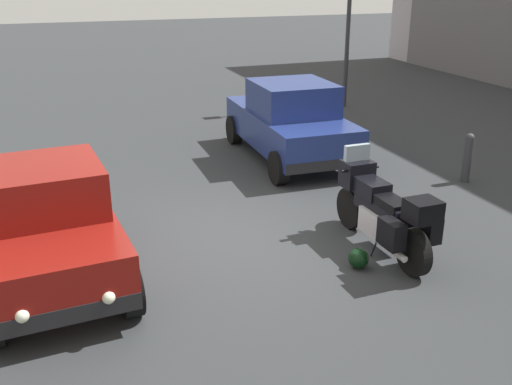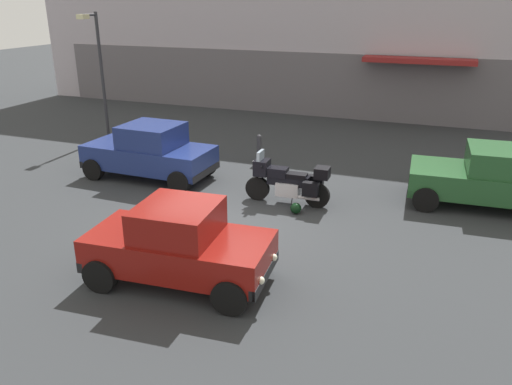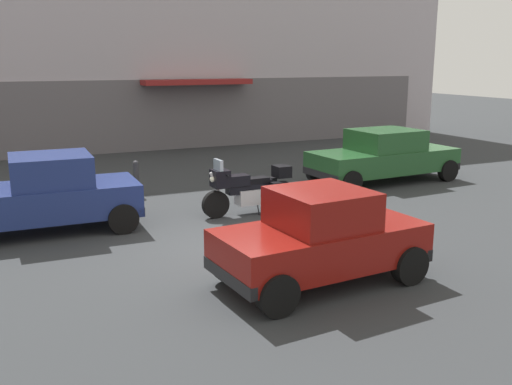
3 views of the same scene
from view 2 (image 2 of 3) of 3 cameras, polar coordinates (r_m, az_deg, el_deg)
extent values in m
plane|color=#2D3033|center=(11.89, -4.29, -4.08)|extent=(80.00, 80.00, 0.00)
cube|color=#625C62|center=(23.09, 9.29, 11.73)|extent=(28.30, 0.12, 2.80)
cube|color=maroon|center=(22.06, 17.88, 14.00)|extent=(4.40, 1.10, 0.20)
cylinder|color=black|center=(13.42, 0.17, 0.48)|extent=(0.64, 0.16, 0.64)
cylinder|color=black|center=(13.01, 6.92, -0.36)|extent=(0.64, 0.16, 0.64)
cylinder|color=#B7B7BC|center=(13.27, 0.26, 2.21)|extent=(0.33, 0.08, 0.68)
cube|color=#B7B7BC|center=(13.15, 3.67, 0.46)|extent=(0.61, 0.42, 0.36)
cube|color=black|center=(13.07, 3.70, 1.44)|extent=(1.11, 0.31, 0.28)
cube|color=black|center=(13.09, 2.45, 2.33)|extent=(0.53, 0.35, 0.24)
cube|color=black|center=(12.97, 4.56, 1.92)|extent=(0.57, 0.31, 0.12)
cube|color=black|center=(13.19, 0.67, 2.86)|extent=(0.37, 0.45, 0.40)
cube|color=#8C9EAD|center=(13.11, 0.51, 4.13)|extent=(0.09, 0.40, 0.28)
sphere|color=#EAEACC|center=(13.24, -0.07, 2.95)|extent=(0.14, 0.14, 0.14)
cylinder|color=black|center=(13.13, 1.00, 3.24)|extent=(0.06, 0.62, 0.04)
cylinder|color=#B7B7BC|center=(12.87, 5.98, -0.65)|extent=(0.55, 0.10, 0.09)
cube|color=black|center=(12.69, 6.16, 0.37)|extent=(0.41, 0.21, 0.36)
cube|color=black|center=(13.20, 6.74, 1.18)|extent=(0.41, 0.21, 0.36)
cube|color=black|center=(12.78, 7.48, 2.22)|extent=(0.37, 0.41, 0.28)
cylinder|color=black|center=(13.05, 4.06, -0.99)|extent=(0.03, 0.13, 0.29)
sphere|color=black|center=(12.66, 4.50, -1.77)|extent=(0.28, 0.28, 0.28)
cube|color=navy|center=(15.31, -11.94, 3.98)|extent=(3.84, 1.72, 0.68)
cube|color=navy|center=(15.05, -11.65, 6.33)|extent=(1.63, 1.54, 0.64)
cube|color=#8C9EAD|center=(15.48, -13.99, 6.54)|extent=(0.09, 1.39, 0.54)
cube|color=#8C9EAD|center=(14.66, -9.19, 6.10)|extent=(0.09, 1.39, 0.51)
cube|color=black|center=(16.46, -17.26, 3.80)|extent=(0.16, 1.64, 0.20)
cube|color=black|center=(14.46, -5.76, 2.33)|extent=(0.16, 1.64, 0.20)
cylinder|color=black|center=(15.68, -17.84, 2.50)|extent=(0.64, 0.23, 0.64)
cylinder|color=black|center=(16.83, -14.51, 4.10)|extent=(0.64, 0.23, 0.64)
cylinder|color=black|center=(14.04, -8.67, 1.18)|extent=(0.64, 0.23, 0.64)
cylinder|color=black|center=(15.32, -5.71, 3.02)|extent=(0.64, 0.23, 0.64)
sphere|color=silver|center=(16.13, -18.43, 3.77)|extent=(0.14, 0.14, 0.14)
sphere|color=silver|center=(16.79, -16.48, 4.65)|extent=(0.14, 0.14, 0.14)
cube|color=#235128|center=(14.24, 25.95, 0.87)|extent=(4.59, 2.01, 0.64)
cube|color=#235128|center=(14.07, 26.55, 3.22)|extent=(1.99, 1.72, 0.60)
cube|color=#8C9EAD|center=(13.95, 22.92, 3.66)|extent=(0.14, 1.50, 0.48)
cube|color=black|center=(14.13, 17.02, 1.03)|extent=(0.22, 1.76, 0.20)
cylinder|color=black|center=(14.96, 18.61, 1.55)|extent=(0.65, 0.26, 0.64)
cylinder|color=black|center=(13.38, 18.56, -0.73)|extent=(0.65, 0.26, 0.64)
cube|color=maroon|center=(9.58, -8.61, -6.51)|extent=(3.51, 1.82, 0.64)
cube|color=maroon|center=(9.32, -8.82, -3.12)|extent=(1.51, 1.54, 0.60)
cube|color=#8C9EAD|center=(9.07, -5.09, -3.63)|extent=(0.16, 1.33, 0.51)
cube|color=#8C9EAD|center=(9.60, -12.34, -2.63)|extent=(0.16, 1.33, 0.48)
cube|color=black|center=(9.17, 0.98, -9.17)|extent=(0.24, 1.56, 0.20)
cube|color=black|center=(10.44, -16.84, -6.17)|extent=(0.24, 1.56, 0.20)
cylinder|color=black|center=(9.94, -0.09, -7.28)|extent=(0.65, 0.27, 0.64)
cylinder|color=black|center=(8.73, -2.95, -11.69)|extent=(0.65, 0.27, 0.64)
cylinder|color=black|center=(10.84, -12.90, -5.30)|extent=(0.65, 0.27, 0.64)
cylinder|color=black|center=(9.75, -17.13, -8.92)|extent=(0.65, 0.27, 0.64)
sphere|color=silver|center=(9.46, 1.99, -7.33)|extent=(0.14, 0.14, 0.14)
sphere|color=silver|center=(8.74, 0.53, -9.89)|extent=(0.14, 0.14, 0.14)
cylinder|color=#2D2D33|center=(20.05, -16.93, 12.32)|extent=(0.12, 0.12, 4.59)
cylinder|color=#2D2D33|center=(19.60, -18.28, 18.48)|extent=(0.08, 0.70, 0.08)
cube|color=beige|center=(19.32, -18.93, 18.24)|extent=(0.28, 0.36, 0.16)
cylinder|color=#333338|center=(16.47, 0.36, 4.82)|extent=(0.16, 0.16, 0.86)
sphere|color=#333338|center=(16.36, 0.36, 6.27)|extent=(0.16, 0.16, 0.16)
camera|label=1|loc=(8.15, 41.82, 6.94)|focal=41.07mm
camera|label=3|loc=(9.11, -68.73, -1.93)|focal=40.40mm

